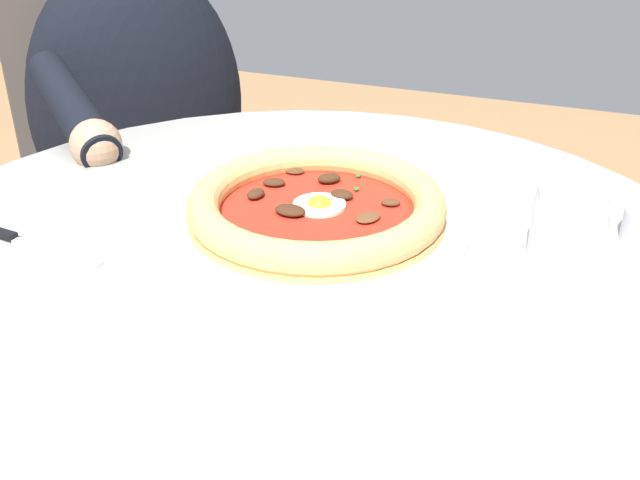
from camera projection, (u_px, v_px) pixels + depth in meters
name	position (u px, v px, depth m)	size (l,w,h in m)	color
dining_table	(298.00, 384.00, 0.86)	(0.92, 0.92, 0.75)	#999993
pizza_on_plate	(320.00, 210.00, 0.81)	(0.34, 0.34, 0.05)	white
water_glass	(568.00, 230.00, 0.74)	(0.07, 0.07, 0.08)	silver
steak_knife	(4.00, 235.00, 0.80)	(0.03, 0.21, 0.01)	silver
diner_person	(151.00, 207.00, 1.40)	(0.57, 0.44, 1.14)	#282833
cafe_chair_diner	(131.00, 168.00, 1.51)	(0.62, 0.62, 0.88)	#504A45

